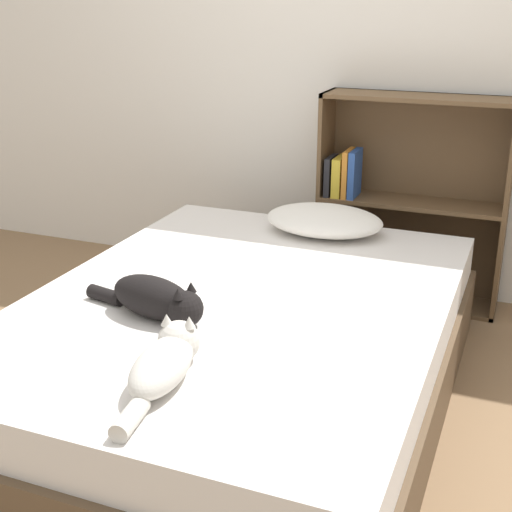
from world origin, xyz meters
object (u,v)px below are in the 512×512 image
Objects in this scene: bed at (241,352)px; cat_light at (165,361)px; bookshelf at (407,197)px; pillow at (324,220)px; cat_dark at (157,299)px.

bed is 4.08× the size of cat_light.
bookshelf reaches higher than cat_light.
pillow is (0.07, 0.78, 0.29)m from bed.
pillow is at bearing 84.59° from bed.
bookshelf is at bearing 59.78° from pillow.
cat_light is 0.41m from cat_dark.
cat_light is at bearing -45.86° from cat_dark.
pillow is 1.08× the size of cat_light.
pillow is at bearing -9.05° from cat_light.
bookshelf is (0.35, 1.26, 0.30)m from bed.
cat_dark is (-0.22, 0.34, 0.01)m from cat_light.
cat_light is at bearing -86.76° from bed.
cat_light is (-0.04, -1.40, -0.00)m from pillow.
pillow reaches higher than bed.
cat_light is 1.90m from bookshelf.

